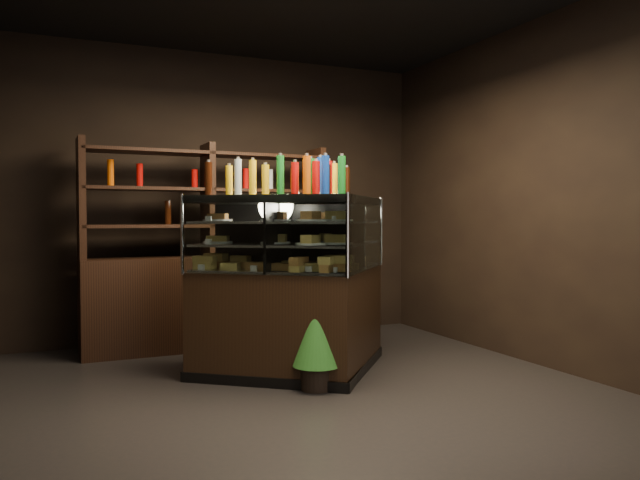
# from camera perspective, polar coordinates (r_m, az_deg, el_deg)

# --- Properties ---
(ground) EXTENTS (5.00, 5.00, 0.00)m
(ground) POSITION_cam_1_polar(r_m,az_deg,el_deg) (4.40, -4.31, -14.81)
(ground) COLOR black
(ground) RESTS_ON ground
(room_shell) EXTENTS (5.02, 5.02, 3.01)m
(room_shell) POSITION_cam_1_polar(r_m,az_deg,el_deg) (4.27, -4.38, 10.99)
(room_shell) COLOR black
(room_shell) RESTS_ON ground
(display_case) EXTENTS (1.90, 1.46, 1.46)m
(display_case) POSITION_cam_1_polar(r_m,az_deg,el_deg) (5.14, -1.59, -6.79)
(display_case) COLOR black
(display_case) RESTS_ON ground
(food_display) EXTENTS (1.50, 1.04, 0.45)m
(food_display) POSITION_cam_1_polar(r_m,az_deg,el_deg) (5.07, -1.57, -0.16)
(food_display) COLOR #C58E46
(food_display) RESTS_ON display_case
(bottles_top) EXTENTS (1.32, 0.90, 0.30)m
(bottles_top) POSITION_cam_1_polar(r_m,az_deg,el_deg) (5.09, -1.62, 5.60)
(bottles_top) COLOR #0F38B2
(bottles_top) RESTS_ON display_case
(potted_conifer) EXTENTS (0.36, 0.36, 0.77)m
(potted_conifer) POSITION_cam_1_polar(r_m,az_deg,el_deg) (4.67, -0.31, -8.32)
(potted_conifer) COLOR black
(potted_conifer) RESTS_ON ground
(back_shelving) EXTENTS (2.39, 0.48, 2.00)m
(back_shelving) POSITION_cam_1_polar(r_m,az_deg,el_deg) (6.23, -10.16, -4.16)
(back_shelving) COLOR black
(back_shelving) RESTS_ON ground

